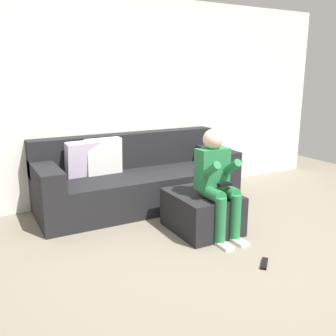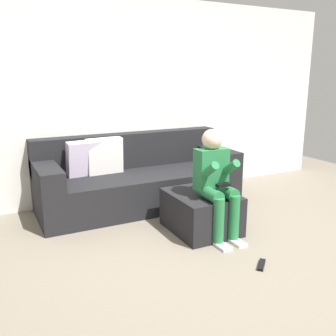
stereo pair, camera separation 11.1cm
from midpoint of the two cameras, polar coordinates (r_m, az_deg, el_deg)
ground_plane at (r=3.43m, az=10.28°, el=-13.70°), size 7.71×7.71×0.00m
wall_back at (r=4.95m, az=-5.35°, el=10.30°), size 5.93×0.10×2.53m
couch_sectional at (r=4.62m, az=-5.67°, el=-1.79°), size 2.43×0.90×0.87m
ottoman at (r=3.92m, az=4.41°, el=-6.63°), size 0.61×0.72×0.40m
person_seated at (r=3.68m, az=6.69°, el=-1.66°), size 0.32×0.55×1.07m
remote_near_ottoman at (r=3.39m, az=13.57°, el=-14.00°), size 0.18×0.17×0.02m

